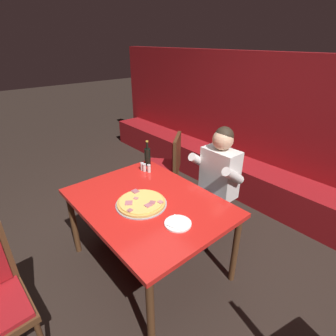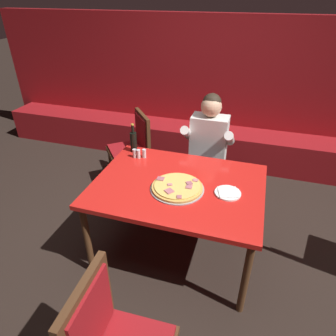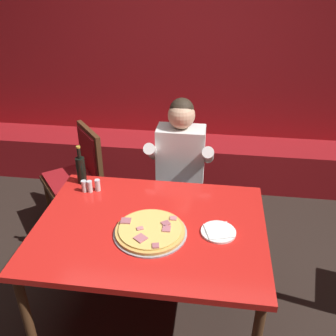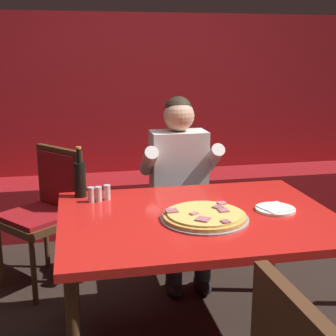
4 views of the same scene
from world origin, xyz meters
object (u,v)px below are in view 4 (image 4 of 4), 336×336
main_dining_table (198,227)px  beer_bottle (80,178)px  diner_seated_blue_shirt (181,182)px  pizza (205,216)px  plate_white_paper (275,209)px  shaker_red_pepper_flakes (91,195)px  shaker_oregano (107,193)px  shaker_parmesan (99,195)px  dining_chair_near_left (47,206)px

main_dining_table → beer_bottle: size_ratio=4.82×
main_dining_table → diner_seated_blue_shirt: bearing=83.0°
pizza → beer_bottle: 0.79m
plate_white_paper → shaker_red_pepper_flakes: (-0.94, 0.34, 0.03)m
main_dining_table → diner_seated_blue_shirt: diner_seated_blue_shirt is taller
beer_bottle → plate_white_paper: bearing=-24.4°
shaker_oregano → shaker_parmesan: bearing=-153.9°
plate_white_paper → shaker_parmesan: bearing=159.5°
beer_bottle → shaker_parmesan: beer_bottle is taller
main_dining_table → dining_chair_near_left: bearing=131.2°
main_dining_table → dining_chair_near_left: size_ratio=1.51×
pizza → diner_seated_blue_shirt: 0.87m
diner_seated_blue_shirt → shaker_parmesan: bearing=-141.3°
main_dining_table → diner_seated_blue_shirt: size_ratio=1.10×
shaker_parmesan → beer_bottle: bearing=129.6°
shaker_parmesan → shaker_oregano: 0.06m
diner_seated_blue_shirt → dining_chair_near_left: 0.92m
main_dining_table → plate_white_paper: plate_white_paper is taller
main_dining_table → shaker_parmesan: bearing=146.7°
plate_white_paper → dining_chair_near_left: size_ratio=0.22×
shaker_red_pepper_flakes → diner_seated_blue_shirt: bearing=36.9°
plate_white_paper → dining_chair_near_left: bearing=142.5°
beer_bottle → diner_seated_blue_shirt: 0.78m
plate_white_paper → shaker_oregano: (-0.85, 0.36, 0.03)m
main_dining_table → pizza: 0.12m
plate_white_paper → diner_seated_blue_shirt: diner_seated_blue_shirt is taller
diner_seated_blue_shirt → dining_chair_near_left: (-0.90, 0.14, -0.15)m
diner_seated_blue_shirt → shaker_red_pepper_flakes: bearing=-143.1°
plate_white_paper → shaker_red_pepper_flakes: bearing=160.4°
shaker_red_pepper_flakes → dining_chair_near_left: 0.71m
main_dining_table → beer_bottle: bearing=143.2°
plate_white_paper → beer_bottle: (-1.00, 0.45, 0.10)m
pizza → shaker_parmesan: size_ratio=5.11×
shaker_oregano → main_dining_table: bearing=-38.2°
plate_white_paper → diner_seated_blue_shirt: bearing=111.7°
plate_white_paper → beer_bottle: beer_bottle is taller
beer_bottle → shaker_oregano: 0.19m
plate_white_paper → shaker_parmesan: shaker_parmesan is taller
shaker_parmesan → main_dining_table: bearing=-33.3°
main_dining_table → plate_white_paper: (0.42, -0.02, 0.08)m
plate_white_paper → shaker_red_pepper_flakes: 1.00m
dining_chair_near_left → shaker_red_pepper_flakes: bearing=-65.0°
shaker_oregano → shaker_red_pepper_flakes: same height
shaker_red_pepper_flakes → dining_chair_near_left: (-0.28, 0.60, -0.24)m
main_dining_table → pizza: (0.01, -0.08, 0.09)m
pizza → shaker_parmesan: bearing=141.6°
plate_white_paper → shaker_oregano: 0.92m
beer_bottle → diner_seated_blue_shirt: (0.68, 0.35, -0.16)m
pizza → dining_chair_near_left: dining_chair_near_left is taller
beer_bottle → diner_seated_blue_shirt: diner_seated_blue_shirt is taller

